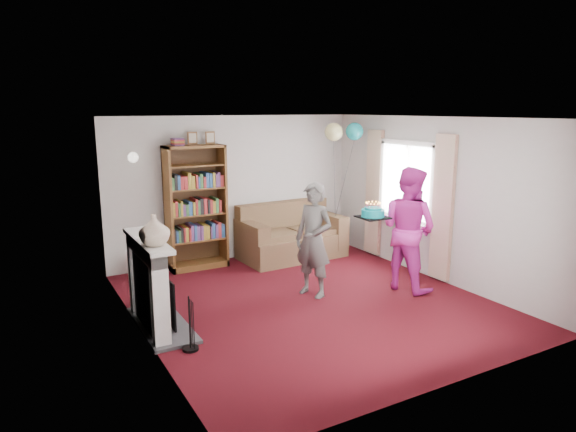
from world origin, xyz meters
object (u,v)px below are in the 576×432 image
bookcase (195,209)px  sofa (290,237)px  birthday_cake (373,213)px  person_magenta (408,229)px  person_striped (314,240)px

bookcase → sofa: size_ratio=1.24×
birthday_cake → person_magenta: bearing=-7.4°
sofa → person_magenta: size_ratio=1.00×
person_striped → person_magenta: (1.36, -0.43, 0.09)m
person_magenta → person_striped: bearing=59.2°
person_magenta → birthday_cake: person_magenta is taller
bookcase → sofa: (1.67, -0.23, -0.64)m
person_magenta → birthday_cake: bearing=69.2°
bookcase → person_magenta: bookcase is taller
person_striped → birthday_cake: bearing=43.6°
bookcase → person_striped: 2.32m
person_striped → person_magenta: person_magenta is taller
bookcase → person_striped: (1.00, -2.08, -0.19)m
sofa → person_striped: size_ratio=1.12×
sofa → birthday_cake: size_ratio=4.68×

